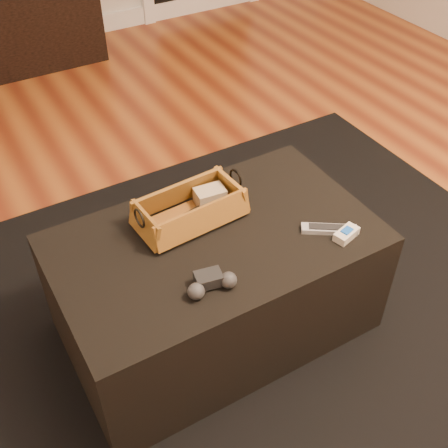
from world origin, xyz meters
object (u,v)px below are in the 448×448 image
wicker_basket (190,210)px  silver_remote (329,229)px  ottoman (216,284)px  tv_remote (188,219)px  game_controller (211,283)px  cream_gadget (346,234)px

wicker_basket → silver_remote: (0.35, -0.26, -0.03)m
ottoman → tv_remote: 0.25m
silver_remote → ottoman: bearing=154.1°
game_controller → silver_remote: size_ratio=0.91×
game_controller → silver_remote: bearing=3.2°
ottoman → silver_remote: (0.32, -0.15, 0.22)m
cream_gadget → game_controller: bearing=177.0°
tv_remote → wicker_basket: bearing=30.9°
wicker_basket → ottoman: bearing=-76.1°
ottoman → cream_gadget: 0.46m
game_controller → wicker_basket: bearing=73.1°
ottoman → cream_gadget: cream_gadget is taller
game_controller → silver_remote: game_controller is taller
ottoman → game_controller: (-0.11, -0.18, 0.23)m
tv_remote → silver_remote: (0.36, -0.25, -0.01)m
game_controller → silver_remote: 0.43m
game_controller → silver_remote: (0.43, 0.02, -0.01)m
tv_remote → cream_gadget: size_ratio=2.00×
tv_remote → game_controller: size_ratio=1.23×
wicker_basket → silver_remote: size_ratio=2.21×
game_controller → cream_gadget: (0.46, -0.02, -0.01)m
ottoman → wicker_basket: wicker_basket is taller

